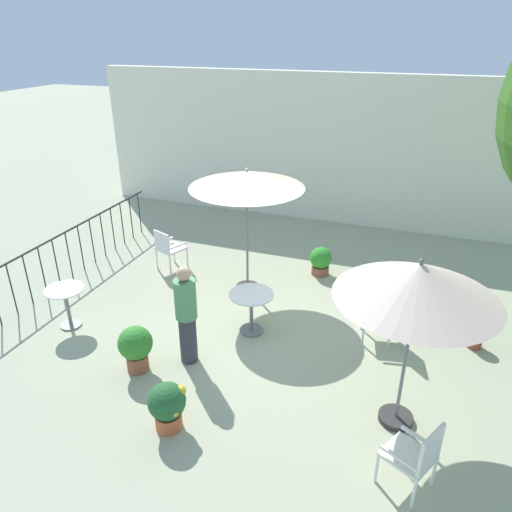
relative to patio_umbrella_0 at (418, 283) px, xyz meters
The scene contains 15 objects.
ground_plane 3.67m from the patio_umbrella_0, 148.32° to the left, with size 60.00×60.00×0.00m, color #A4A888.
villa_facade 7.29m from the patio_umbrella_0, 110.92° to the left, with size 12.07×0.30×3.66m, color white.
terrace_railing 6.85m from the patio_umbrella_0, 166.17° to the left, with size 0.03×5.85×1.01m.
patio_umbrella_0 is the anchor object (origin of this frame).
patio_umbrella_1 3.96m from the patio_umbrella_0, 139.69° to the left, with size 2.06×2.06×2.40m.
cafe_table_0 3.16m from the patio_umbrella_0, 152.84° to the left, with size 0.73×0.73×0.72m.
cafe_table_1 5.62m from the patio_umbrella_0, behind, with size 0.63×0.63×0.72m.
patio_chair_0 1.83m from the patio_umbrella_0, 76.02° to the right, with size 0.64×0.62×0.93m.
patio_chair_1 5.77m from the patio_umbrella_0, 150.25° to the left, with size 0.62×0.63×0.90m.
patio_chair_2 2.36m from the patio_umbrella_0, 103.16° to the left, with size 0.52×0.55×0.91m.
potted_plant_0 4.45m from the patio_umbrella_0, 116.73° to the left, with size 0.44×0.44×0.59m.
potted_plant_1 4.03m from the patio_umbrella_0, behind, with size 0.50×0.50×0.73m.
potted_plant_2 3.35m from the patio_umbrella_0, 157.74° to the right, with size 0.48×0.48×0.66m.
potted_plant_3 2.91m from the patio_umbrella_0, 63.50° to the left, with size 0.27×0.27×0.42m.
standing_person 3.31m from the patio_umbrella_0, behind, with size 0.43×0.43×1.59m.
Camera 1 is at (2.50, -6.62, 4.59)m, focal length 33.61 mm.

